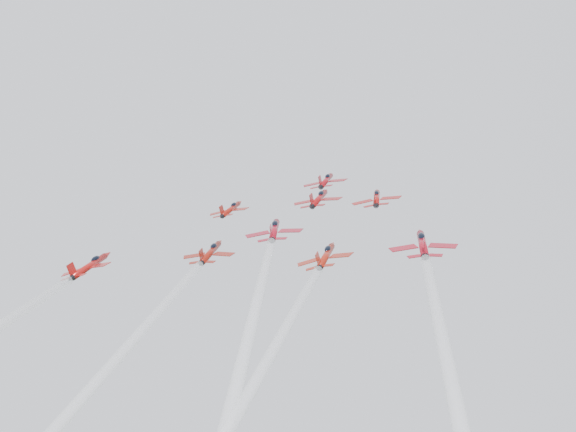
# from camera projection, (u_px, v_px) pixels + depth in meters

# --- Properties ---
(jet_lead) EXTENTS (10.25, 12.64, 9.56)m
(jet_lead) POSITION_uv_depth(u_px,v_px,m) (326.00, 180.00, 145.06)
(jet_lead) COLOR #A00F17
(jet_row2_left) EXTENTS (8.73, 10.76, 8.14)m
(jet_row2_left) POSITION_uv_depth(u_px,v_px,m) (231.00, 209.00, 132.45)
(jet_row2_left) COLOR #A2190F
(jet_row2_center) EXTENTS (10.15, 12.51, 9.47)m
(jet_row2_center) POSITION_uv_depth(u_px,v_px,m) (319.00, 198.00, 129.89)
(jet_row2_center) COLOR #A30F12
(jet_row2_right) EXTENTS (9.57, 11.80, 8.93)m
(jet_row2_right) POSITION_uv_depth(u_px,v_px,m) (377.00, 198.00, 123.36)
(jet_row2_right) COLOR #AA1210
(jet_center) EXTENTS (10.22, 90.30, 67.17)m
(jet_center) POSITION_uv_depth(u_px,v_px,m) (169.00, 376.00, 66.12)
(jet_center) COLOR #A60F21
(jet_rear_left) EXTENTS (8.80, 77.78, 57.86)m
(jet_rear_left) POSITION_uv_depth(u_px,v_px,m) (79.00, 393.00, 65.47)
(jet_rear_left) COLOR maroon
(jet_rear_right) EXTENTS (8.72, 77.01, 57.29)m
(jet_rear_right) POSITION_uv_depth(u_px,v_px,m) (255.00, 423.00, 55.55)
(jet_rear_right) COLOR #A71F0F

